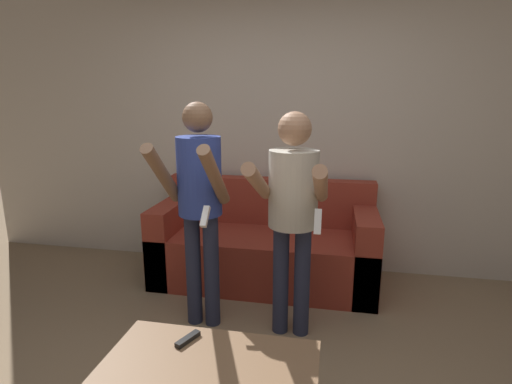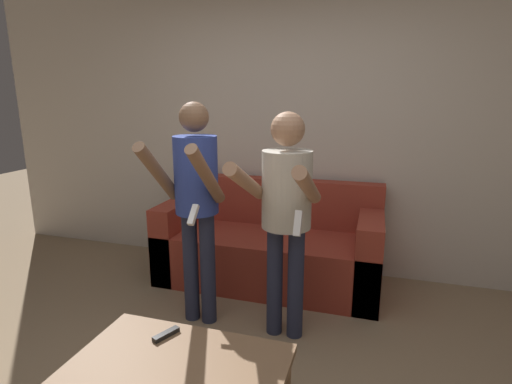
% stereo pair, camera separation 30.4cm
% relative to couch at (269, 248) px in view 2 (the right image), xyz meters
% --- Properties ---
extents(wall_back, '(6.40, 0.06, 2.70)m').
position_rel_couch_xyz_m(wall_back, '(0.14, 0.42, 1.04)').
color(wall_back, beige).
rests_on(wall_back, ground_plane).
extents(couch, '(1.92, 0.78, 0.89)m').
position_rel_couch_xyz_m(couch, '(0.00, 0.00, 0.00)').
color(couch, '#9E3828').
rests_on(couch, ground_plane).
extents(person_standing_left, '(0.42, 0.62, 1.60)m').
position_rel_couch_xyz_m(person_standing_left, '(-0.32, -0.80, 0.67)').
color(person_standing_left, '#282D47').
rests_on(person_standing_left, ground_plane).
extents(person_standing_right, '(0.45, 0.76, 1.54)m').
position_rel_couch_xyz_m(person_standing_right, '(0.32, -0.81, 0.65)').
color(person_standing_right, '#282D47').
rests_on(person_standing_right, ground_plane).
extents(coffee_table, '(1.00, 0.64, 0.43)m').
position_rel_couch_xyz_m(coffee_table, '(0.04, -1.82, 0.08)').
color(coffee_table, '#846042').
rests_on(coffee_table, ground_plane).
extents(remote_on_table, '(0.09, 0.15, 0.02)m').
position_rel_couch_xyz_m(remote_on_table, '(-0.12, -1.63, 0.13)').
color(remote_on_table, black).
rests_on(remote_on_table, coffee_table).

